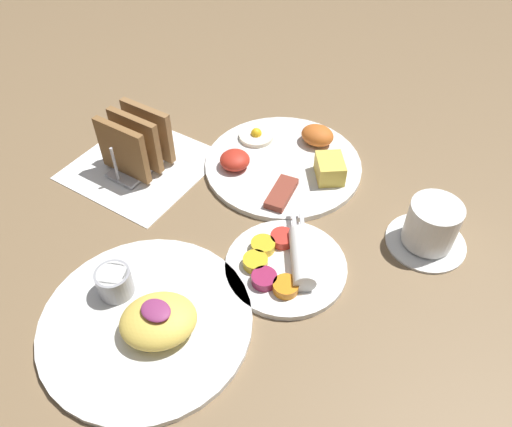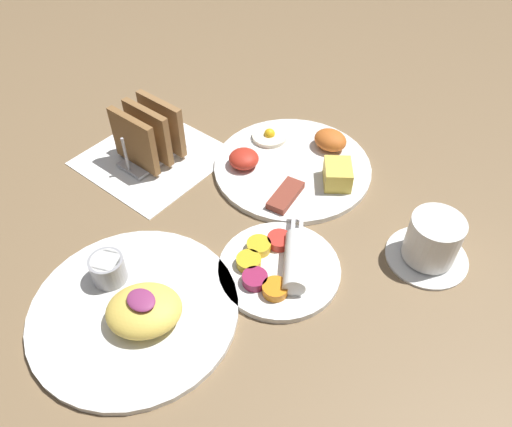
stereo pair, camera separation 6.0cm
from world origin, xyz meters
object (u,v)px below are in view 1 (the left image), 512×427
Objects in this scene: toast_rack at (136,143)px; coffee_cup at (431,227)px; plate_condiments at (286,264)px; plate_breakfast at (286,161)px; plate_foreground at (147,318)px.

toast_rack is 0.50m from coffee_cup.
toast_rack is at bearing 169.57° from plate_condiments.
plate_breakfast is at bearing 120.25° from plate_condiments.
coffee_cup is at bearing 51.83° from plate_foreground.
coffee_cup is at bearing -8.80° from plate_breakfast.
plate_breakfast is 0.23m from plate_condiments.
coffee_cup is at bearing 11.07° from toast_rack.
plate_condiments is at bearing -10.43° from toast_rack.
toast_rack reaches higher than coffee_cup.
coffee_cup is (0.15, 0.16, 0.02)m from plate_condiments.
plate_foreground is 2.42× the size of toast_rack.
plate_foreground is at bearing -46.84° from toast_rack.
toast_rack reaches higher than plate_foreground.
plate_foreground is (-0.11, -0.18, 0.00)m from plate_condiments.
plate_breakfast is 0.27m from coffee_cup.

